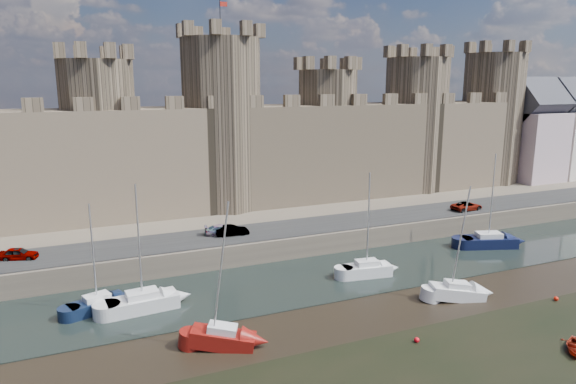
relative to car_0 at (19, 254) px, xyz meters
name	(u,v)px	position (x,y,z in m)	size (l,w,h in m)	color
water_channel	(273,285)	(23.17, -10.35, -3.08)	(160.00, 12.00, 0.08)	black
quay	(193,198)	(23.17, 25.65, -1.87)	(160.00, 60.00, 2.50)	#4C443A
road	(242,234)	(23.17, -0.35, -0.57)	(160.00, 7.00, 0.10)	black
castle	(205,143)	(22.53, 13.65, 8.55)	(108.50, 11.00, 29.00)	#42382B
car_0	(19,254)	(0.00, 0.00, 0.00)	(1.47, 3.65, 1.24)	gray
car_1	(232,231)	(21.93, -0.53, 0.01)	(1.33, 3.81, 1.25)	gray
car_2	(223,230)	(20.99, 0.17, -0.02)	(1.67, 4.12, 1.19)	gray
car_3	(467,206)	(54.98, -1.77, 0.00)	(2.08, 4.51, 1.25)	gray
sailboat_0	(143,302)	(10.41, -11.26, -2.26)	(6.28, 2.89, 11.40)	silver
sailboat_1	(97,303)	(6.70, -9.88, -2.34)	(5.21, 3.36, 9.73)	black
sailboat_2	(367,269)	(32.92, -11.97, -2.26)	(5.29, 2.67, 10.93)	silver
sailboat_3	(488,241)	(51.64, -9.51, -2.26)	(7.01, 4.50, 11.47)	black
sailboat_4	(223,337)	(15.19, -20.16, -2.30)	(5.24, 3.79, 11.45)	maroon
sailboat_5	(457,291)	(37.72, -20.08, -2.35)	(5.35, 3.37, 10.78)	silver
buoy_1	(417,340)	(29.29, -25.35, -2.91)	(0.42, 0.42, 0.42)	red
buoy_3	(556,299)	(45.95, -23.99, -2.91)	(0.42, 0.42, 0.42)	red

